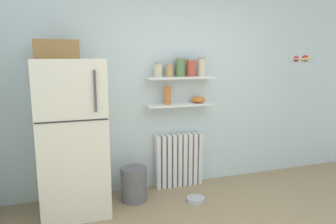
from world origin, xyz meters
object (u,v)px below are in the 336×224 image
object	(u,v)px
hanging_fruit_basket	(302,59)
storage_jar_4	(202,67)
shelf_bowl	(198,100)
pet_food_bowl	(196,200)
storage_jar_1	(169,70)
storage_jar_3	(191,68)
trash_bin	(134,184)
refrigerator	(72,134)
storage_jar_2	(180,67)
storage_jar_0	(158,70)
radiator	(179,160)
vase	(167,95)

from	to	relation	value
hanging_fruit_basket	storage_jar_4	bearing A→B (deg)	164.35
shelf_bowl	pet_food_bowl	distance (m)	1.22
storage_jar_1	shelf_bowl	size ratio (longest dim) A/B	0.89
storage_jar_1	hanging_fruit_basket	size ratio (longest dim) A/B	0.49
storage_jar_3	trash_bin	size ratio (longest dim) A/B	0.54
refrigerator	storage_jar_2	world-z (taller)	refrigerator
storage_jar_2	hanging_fruit_basket	size ratio (longest dim) A/B	0.72
storage_jar_1	storage_jar_4	world-z (taller)	storage_jar_4
storage_jar_2	refrigerator	bearing A→B (deg)	-170.17
storage_jar_0	pet_food_bowl	size ratio (longest dim) A/B	0.81
trash_bin	radiator	bearing A→B (deg)	19.76
storage_jar_1	hanging_fruit_basket	bearing A→B (deg)	-11.75
trash_bin	hanging_fruit_basket	size ratio (longest dim) A/B	1.21
storage_jar_2	trash_bin	size ratio (longest dim) A/B	0.59
refrigerator	vase	size ratio (longest dim) A/B	8.20
trash_bin	pet_food_bowl	size ratio (longest dim) A/B	1.86
refrigerator	storage_jar_3	world-z (taller)	refrigerator
radiator	storage_jar_0	size ratio (longest dim) A/B	4.01
radiator	pet_food_bowl	world-z (taller)	radiator
storage_jar_4	hanging_fruit_basket	world-z (taller)	hanging_fruit_basket
radiator	storage_jar_3	xyz separation A→B (m)	(0.14, -0.03, 1.19)
storage_jar_0	pet_food_bowl	bearing A→B (deg)	-56.70
storage_jar_3	storage_jar_4	world-z (taller)	storage_jar_4
storage_jar_3	radiator	bearing A→B (deg)	168.06
storage_jar_0	storage_jar_1	world-z (taller)	storage_jar_0
storage_jar_1	storage_jar_2	xyz separation A→B (m)	(0.14, 0.00, 0.04)
refrigerator	storage_jar_4	bearing A→B (deg)	8.10
refrigerator	storage_jar_4	world-z (taller)	refrigerator
storage_jar_2	trash_bin	world-z (taller)	storage_jar_2
storage_jar_0	shelf_bowl	bearing A→B (deg)	0.00
radiator	storage_jar_4	bearing A→B (deg)	-6.04
storage_jar_3	hanging_fruit_basket	distance (m)	1.41
storage_jar_1	storage_jar_3	distance (m)	0.28
storage_jar_0	vase	xyz separation A→B (m)	(0.12, 0.00, -0.31)
storage_jar_1	shelf_bowl	xyz separation A→B (m)	(0.39, -0.00, -0.38)
radiator	shelf_bowl	bearing A→B (deg)	-6.92
storage_jar_2	shelf_bowl	bearing A→B (deg)	-0.00
storage_jar_2	vase	xyz separation A→B (m)	(-0.17, -0.00, -0.34)
refrigerator	storage_jar_0	world-z (taller)	refrigerator
storage_jar_0	storage_jar_3	bearing A→B (deg)	0.00
storage_jar_2	vase	bearing A→B (deg)	-180.00
hanging_fruit_basket	storage_jar_1	bearing A→B (deg)	168.25
refrigerator	pet_food_bowl	bearing A→B (deg)	-10.46
refrigerator	storage_jar_1	world-z (taller)	refrigerator
pet_food_bowl	trash_bin	bearing A→B (deg)	158.10
vase	trash_bin	xyz separation A→B (m)	(-0.48, -0.20, -1.00)
vase	radiator	bearing A→B (deg)	10.21
storage_jar_0	trash_bin	bearing A→B (deg)	-150.84
storage_jar_4	shelf_bowl	xyz separation A→B (m)	(-0.04, -0.00, -0.41)
trash_bin	refrigerator	bearing A→B (deg)	-177.89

